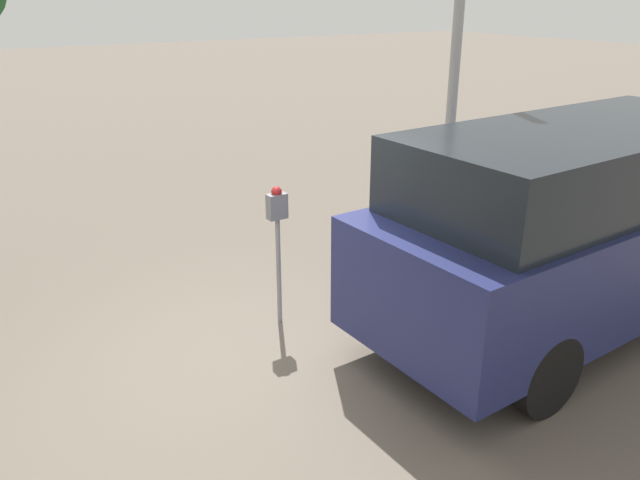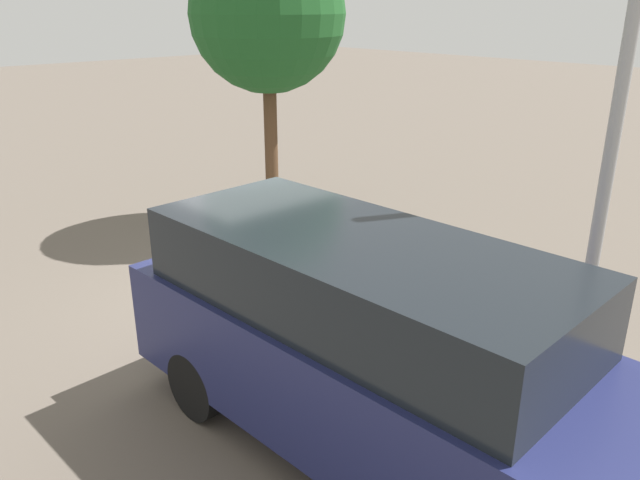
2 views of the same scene
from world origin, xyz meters
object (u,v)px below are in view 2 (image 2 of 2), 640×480
at_px(parking_meter_near, 309,231).
at_px(lamp_post, 599,220).
at_px(parked_van, 362,341).
at_px(street_tree, 267,15).

bearing_deg(parking_meter_near, lamp_post, 18.26).
xyz_separation_m(parked_van, street_tree, (-5.71, 3.52, 2.66)).
xyz_separation_m(parking_meter_near, lamp_post, (3.38, 1.12, 0.75)).
height_order(lamp_post, parked_van, lamp_post).
relative_size(parking_meter_near, street_tree, 0.29).
distance_m(parking_meter_near, street_tree, 4.53).
relative_size(lamp_post, street_tree, 1.18).
height_order(lamp_post, street_tree, lamp_post).
height_order(parked_van, street_tree, street_tree).
xyz_separation_m(lamp_post, street_tree, (-6.50, 0.73, 1.96)).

